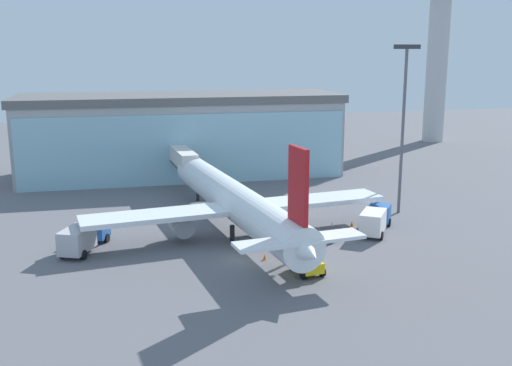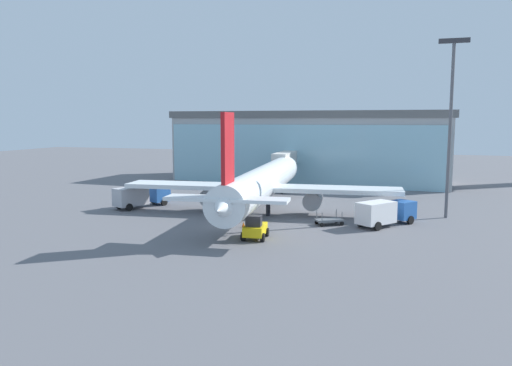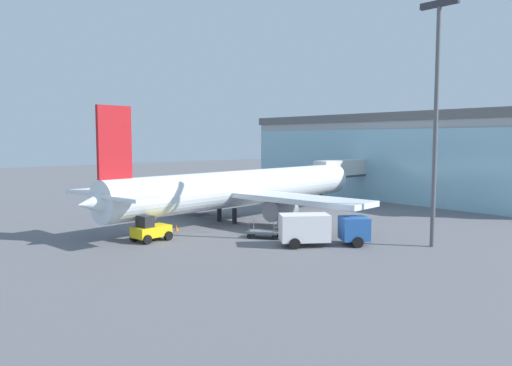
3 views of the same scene
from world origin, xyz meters
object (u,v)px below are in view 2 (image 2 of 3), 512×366
jet_bridge (286,160)px  pushback_tug (255,229)px  airplane (262,184)px  safety_cone_wingtip (372,218)px  apron_light_mast (451,114)px  baggage_cart (329,220)px  catering_truck (140,196)px  fuel_truck (385,212)px  safety_cone_nose (243,225)px

jet_bridge → pushback_tug: 35.06m
airplane → safety_cone_wingtip: (12.99, -0.79, -3.18)m
apron_light_mast → safety_cone_wingtip: (-7.77, -3.84, -11.35)m
airplane → baggage_cart: (8.88, -4.83, -2.96)m
apron_light_mast → safety_cone_wingtip: size_ratio=35.84×
airplane → safety_cone_wingtip: airplane is taller
catering_truck → fuel_truck: same height
fuel_truck → pushback_tug: size_ratio=2.12×
jet_bridge → airplane: (2.52, -21.34, -1.03)m
jet_bridge → safety_cone_wingtip: jet_bridge is taller
apron_light_mast → fuel_truck: (-6.34, -6.57, -10.16)m
fuel_truck → baggage_cart: 5.79m
jet_bridge → baggage_cart: (11.40, -26.17, -3.98)m
fuel_truck → safety_cone_wingtip: (-1.44, 2.73, -1.19)m
baggage_cart → fuel_truck: bearing=160.3°
jet_bridge → apron_light_mast: (23.29, -18.29, 7.14)m
safety_cone_nose → jet_bridge: bearing=96.1°
airplane → catering_truck: size_ratio=5.13×
apron_light_mast → catering_truck: apron_light_mast is taller
fuel_truck → baggage_cart: fuel_truck is taller
fuel_truck → baggage_cart: bearing=139.4°
catering_truck → baggage_cart: catering_truck is taller
apron_light_mast → baggage_cart: apron_light_mast is taller
jet_bridge → fuel_truck: 30.24m
safety_cone_nose → baggage_cart: bearing=25.1°
fuel_truck → airplane: bearing=112.4°
apron_light_mast → fuel_truck: apron_light_mast is taller
airplane → safety_cone_nose: bearing=178.7°
fuel_truck → safety_cone_nose: (-13.76, -5.16, -1.19)m
catering_truck → baggage_cart: bearing=-72.4°
baggage_cart → catering_truck: bearing=-40.6°
airplane → pushback_tug: 13.70m
catering_truck → safety_cone_wingtip: bearing=-63.2°
safety_cone_nose → safety_cone_wingtip: 14.63m
baggage_cart → airplane: bearing=-61.5°
fuel_truck → pushback_tug: (-11.10, -9.53, -0.49)m
fuel_truck → safety_cone_nose: bearing=146.7°
jet_bridge → safety_cone_nose: bearing=-176.4°
baggage_cart → safety_cone_wingtip: size_ratio=5.85×
baggage_cart → safety_cone_nose: (-8.21, -3.85, -0.23)m
jet_bridge → fuel_truck: bearing=-148.2°
pushback_tug → fuel_truck: bearing=-56.0°
airplane → baggage_cart: 10.53m
jet_bridge → apron_light_mast: size_ratio=0.57×
safety_cone_wingtip → apron_light_mast: bearing=26.3°
apron_light_mast → airplane: 22.52m
baggage_cart → apron_light_mast: bearing=-179.4°
catering_truck → safety_cone_nose: bearing=-88.4°
pushback_tug → safety_cone_wingtip: bearing=-44.9°
airplane → baggage_cart: size_ratio=12.02×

